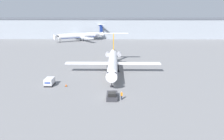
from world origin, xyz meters
TOP-DOWN VIEW (x-y plane):
  - ground_plane at (0.00, 0.00)m, footprint 600.00×600.00m
  - terminal_building at (0.00, 120.00)m, footprint 180.00×16.80m
  - airplane_main at (0.06, 21.19)m, footprint 29.51×33.23m
  - pushback_tug at (0.20, -0.24)m, footprint 2.38×4.71m
  - luggage_cart at (-15.94, 8.20)m, footprint 2.02×3.42m
  - worker_near_tug at (2.25, -1.03)m, footprint 0.40×0.26m
  - traffic_cone_left at (-11.55, 7.46)m, footprint 0.60×0.60m
  - airplane_parked_far_left at (-22.49, 100.80)m, footprint 32.25×26.70m

SIDE VIEW (x-z plane):
  - ground_plane at x=0.00m, z-range 0.00..0.00m
  - traffic_cone_left at x=-11.55m, z-range -0.02..0.67m
  - pushback_tug at x=0.20m, z-range -0.23..1.39m
  - luggage_cart at x=-15.94m, z-range 0.00..1.93m
  - worker_near_tug at x=2.25m, z-range 0.05..1.90m
  - airplane_main at x=0.06m, z-range -1.92..9.02m
  - airplane_parked_far_left at x=-22.49m, z-range -1.60..8.79m
  - terminal_building at x=0.00m, z-range 0.03..14.84m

